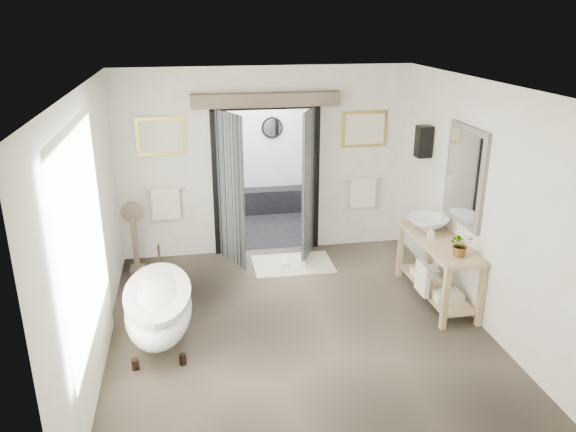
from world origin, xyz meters
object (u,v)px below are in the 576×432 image
at_px(vanity, 436,265).
at_px(basin, 428,224).
at_px(clawfoot_tub, 159,306).
at_px(rug, 293,264).

xyz_separation_m(vanity, basin, (-0.01, 0.35, 0.44)).
distance_m(clawfoot_tub, vanity, 3.58).
relative_size(clawfoot_tub, basin, 3.07).
relative_size(vanity, rug, 1.33).
xyz_separation_m(clawfoot_tub, rug, (1.91, 1.72, -0.40)).
distance_m(vanity, rug, 2.23).
bearing_deg(rug, basin, -32.84).
bearing_deg(clawfoot_tub, rug, 41.98).
bearing_deg(vanity, clawfoot_tub, -175.12).
relative_size(vanity, basin, 2.85).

